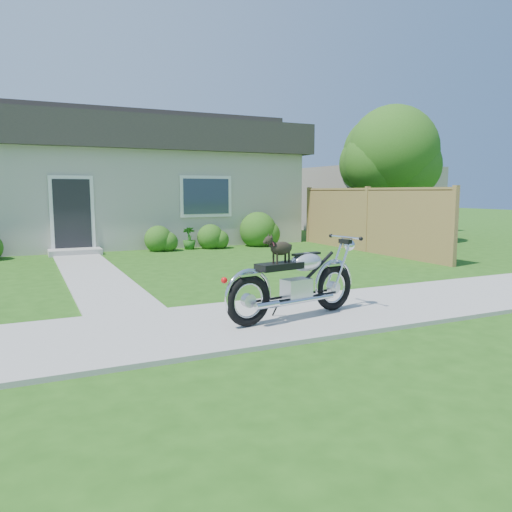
{
  "coord_description": "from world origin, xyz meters",
  "views": [
    {
      "loc": [
        -2.79,
        -6.02,
        1.76
      ],
      "look_at": [
        0.5,
        1.0,
        0.75
      ],
      "focal_mm": 35.0,
      "sensor_mm": 36.0,
      "label": 1
    }
  ],
  "objects_px": {
    "potted_plant_right": "(189,238)",
    "motorcycle_with_dog": "(296,281)",
    "house": "(109,180)",
    "tree_near": "(397,155)",
    "tree_far": "(387,158)",
    "fence": "(367,220)"
  },
  "relations": [
    {
      "from": "potted_plant_right",
      "to": "motorcycle_with_dog",
      "type": "relative_size",
      "value": 0.31
    },
    {
      "from": "house",
      "to": "motorcycle_with_dog",
      "type": "bearing_deg",
      "value": -87.44
    },
    {
      "from": "tree_near",
      "to": "motorcycle_with_dog",
      "type": "xyz_separation_m",
      "value": [
        -8.23,
        -7.63,
        -2.43
      ]
    },
    {
      "from": "house",
      "to": "tree_near",
      "type": "relative_size",
      "value": 2.72
    },
    {
      "from": "tree_near",
      "to": "tree_far",
      "type": "height_order",
      "value": "tree_far"
    },
    {
      "from": "tree_far",
      "to": "motorcycle_with_dog",
      "type": "distance_m",
      "value": 13.94
    },
    {
      "from": "fence",
      "to": "tree_far",
      "type": "height_order",
      "value": "tree_far"
    },
    {
      "from": "house",
      "to": "tree_near",
      "type": "height_order",
      "value": "tree_near"
    },
    {
      "from": "tree_far",
      "to": "potted_plant_right",
      "type": "relative_size",
      "value": 6.93
    },
    {
      "from": "tree_near",
      "to": "motorcycle_with_dog",
      "type": "bearing_deg",
      "value": -137.2
    },
    {
      "from": "potted_plant_right",
      "to": "motorcycle_with_dog",
      "type": "xyz_separation_m",
      "value": [
        -1.25,
        -8.75,
        0.2
      ]
    },
    {
      "from": "motorcycle_with_dog",
      "to": "house",
      "type": "bearing_deg",
      "value": 82.08
    },
    {
      "from": "tree_far",
      "to": "motorcycle_with_dog",
      "type": "relative_size",
      "value": 2.14
    },
    {
      "from": "tree_near",
      "to": "potted_plant_right",
      "type": "distance_m",
      "value": 7.55
    },
    {
      "from": "tree_near",
      "to": "motorcycle_with_dog",
      "type": "relative_size",
      "value": 2.1
    },
    {
      "from": "fence",
      "to": "tree_far",
      "type": "relative_size",
      "value": 1.4
    },
    {
      "from": "tree_near",
      "to": "motorcycle_with_dog",
      "type": "distance_m",
      "value": 11.48
    },
    {
      "from": "fence",
      "to": "tree_near",
      "type": "xyz_separation_m",
      "value": [
        2.48,
        1.67,
        2.03
      ]
    },
    {
      "from": "tree_near",
      "to": "house",
      "type": "bearing_deg",
      "value": 152.5
    },
    {
      "from": "potted_plant_right",
      "to": "house",
      "type": "bearing_deg",
      "value": 117.51
    },
    {
      "from": "house",
      "to": "tree_far",
      "type": "distance_m",
      "value": 10.45
    },
    {
      "from": "tree_far",
      "to": "motorcycle_with_dog",
      "type": "height_order",
      "value": "tree_far"
    }
  ]
}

